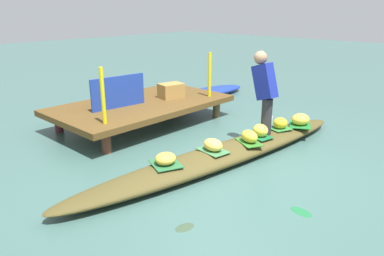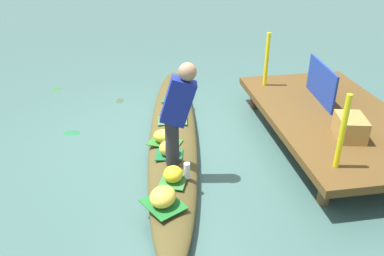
% 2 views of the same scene
% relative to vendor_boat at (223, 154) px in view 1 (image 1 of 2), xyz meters
% --- Properties ---
extents(canal_water, '(40.00, 40.00, 0.00)m').
position_rel_vendor_boat_xyz_m(canal_water, '(0.00, 0.00, -0.11)').
color(canal_water, '#3B5E57').
rests_on(canal_water, ground).
extents(dock_platform, '(3.20, 1.80, 0.41)m').
position_rel_vendor_boat_xyz_m(dock_platform, '(0.35, 2.19, 0.25)').
color(dock_platform, brown).
rests_on(dock_platform, ground).
extents(vendor_boat, '(5.06, 1.27, 0.22)m').
position_rel_vendor_boat_xyz_m(vendor_boat, '(0.00, 0.00, 0.00)').
color(vendor_boat, '#4C421F').
rests_on(vendor_boat, ground).
extents(moored_boat, '(2.31, 0.88, 0.20)m').
position_rel_vendor_boat_xyz_m(moored_boat, '(2.82, 2.75, -0.01)').
color(moored_boat, navy).
rests_on(moored_boat, ground).
extents(leaf_mat_0, '(0.34, 0.45, 0.01)m').
position_rel_vendor_boat_xyz_m(leaf_mat_0, '(-0.21, 0.02, 0.11)').
color(leaf_mat_0, '#3D7142').
rests_on(leaf_mat_0, vendor_boat).
extents(banana_bunch_0, '(0.25, 0.32, 0.17)m').
position_rel_vendor_boat_xyz_m(banana_bunch_0, '(-0.21, 0.02, 0.20)').
color(banana_bunch_0, '#F9D050').
rests_on(banana_bunch_0, vendor_boat).
extents(leaf_mat_1, '(0.42, 0.49, 0.01)m').
position_rel_vendor_boat_xyz_m(leaf_mat_1, '(0.40, -0.15, 0.11)').
color(leaf_mat_1, '#2E6C23').
rests_on(leaf_mat_1, vendor_boat).
extents(banana_bunch_1, '(0.29, 0.35, 0.18)m').
position_rel_vendor_boat_xyz_m(banana_bunch_1, '(0.40, -0.15, 0.20)').
color(banana_bunch_1, gold).
rests_on(banana_bunch_1, vendor_boat).
extents(leaf_mat_2, '(0.39, 0.37, 0.01)m').
position_rel_vendor_boat_xyz_m(leaf_mat_2, '(1.26, -0.15, 0.11)').
color(leaf_mat_2, '#317735').
rests_on(leaf_mat_2, vendor_boat).
extents(banana_bunch_2, '(0.29, 0.28, 0.18)m').
position_rel_vendor_boat_xyz_m(banana_bunch_2, '(1.26, -0.15, 0.20)').
color(banana_bunch_2, yellow).
rests_on(banana_bunch_2, vendor_boat).
extents(leaf_mat_3, '(0.46, 0.49, 0.01)m').
position_rel_vendor_boat_xyz_m(leaf_mat_3, '(-0.95, 0.16, 0.11)').
color(leaf_mat_3, '#276134').
rests_on(leaf_mat_3, vendor_boat).
extents(banana_bunch_3, '(0.36, 0.35, 0.14)m').
position_rel_vendor_boat_xyz_m(banana_bunch_3, '(-0.95, 0.16, 0.18)').
color(banana_bunch_3, gold).
rests_on(banana_bunch_3, vendor_boat).
extents(leaf_mat_4, '(0.53, 0.50, 0.01)m').
position_rel_vendor_boat_xyz_m(leaf_mat_4, '(1.65, -0.30, 0.11)').
color(leaf_mat_4, '#1E6B2A').
rests_on(leaf_mat_4, vendor_boat).
extents(banana_bunch_4, '(0.39, 0.37, 0.19)m').
position_rel_vendor_boat_xyz_m(banana_bunch_4, '(1.65, -0.30, 0.21)').
color(banana_bunch_4, yellow).
rests_on(banana_bunch_4, vendor_boat).
extents(leaf_mat_5, '(0.32, 0.37, 0.01)m').
position_rel_vendor_boat_xyz_m(leaf_mat_5, '(0.71, -0.14, 0.11)').
color(leaf_mat_5, '#175F31').
rests_on(leaf_mat_5, vendor_boat).
extents(banana_bunch_5, '(0.21, 0.24, 0.20)m').
position_rel_vendor_boat_xyz_m(banana_bunch_5, '(0.71, -0.14, 0.21)').
color(banana_bunch_5, yellow).
rests_on(banana_bunch_5, vendor_boat).
extents(vendor_person, '(0.23, 0.44, 1.24)m').
position_rel_vendor_boat_xyz_m(vendor_person, '(0.91, -0.04, 0.81)').
color(vendor_person, '#28282D').
rests_on(vendor_person, vendor_boat).
extents(water_bottle, '(0.07, 0.07, 0.19)m').
position_rel_vendor_boat_xyz_m(water_bottle, '(1.22, 0.01, 0.20)').
color(water_bottle, silver).
rests_on(water_bottle, vendor_boat).
extents(market_banner, '(1.02, 0.12, 0.55)m').
position_rel_vendor_boat_xyz_m(market_banner, '(-0.15, 2.19, 0.58)').
color(market_banner, '#1D399C').
rests_on(market_banner, dock_platform).
extents(railing_post_west, '(0.06, 0.06, 0.85)m').
position_rel_vendor_boat_xyz_m(railing_post_west, '(-0.85, 1.59, 0.73)').
color(railing_post_west, yellow).
rests_on(railing_post_west, dock_platform).
extents(railing_post_east, '(0.06, 0.06, 0.85)m').
position_rel_vendor_boat_xyz_m(railing_post_east, '(1.55, 1.59, 0.73)').
color(railing_post_east, yellow).
rests_on(railing_post_east, dock_platform).
extents(produce_crate, '(0.50, 0.41, 0.27)m').
position_rel_vendor_boat_xyz_m(produce_crate, '(0.97, 2.06, 0.44)').
color(produce_crate, '#A2793B').
rests_on(produce_crate, dock_platform).
extents(drifting_plant_1, '(0.23, 0.16, 0.01)m').
position_rel_vendor_boat_xyz_m(drifting_plant_1, '(-1.54, -0.75, -0.11)').
color(drifting_plant_1, '#344933').
rests_on(drifting_plant_1, ground).
extents(drifting_plant_2, '(0.20, 0.29, 0.01)m').
position_rel_vendor_boat_xyz_m(drifting_plant_2, '(-0.48, -1.45, -0.11)').
color(drifting_plant_2, '#1D6637').
rests_on(drifting_plant_2, ground).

